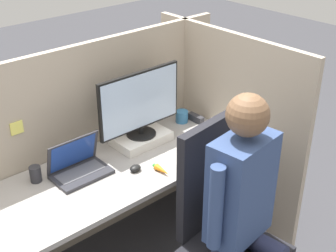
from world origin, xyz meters
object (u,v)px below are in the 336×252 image
object	(u,v)px
laptop	(79,168)
coffee_mug	(182,116)
paper_box	(141,138)
pen_cup	(36,174)
monitor	(140,103)
stapler	(196,118)
person	(246,204)
carrot_toy	(162,170)
office_chair	(222,225)

from	to	relation	value
laptop	coffee_mug	size ratio (longest dim) A/B	3.73
paper_box	pen_cup	bearing A→B (deg)	175.92
monitor	pen_cup	world-z (taller)	monitor
stapler	person	world-z (taller)	person
monitor	carrot_toy	bearing A→B (deg)	-110.54
office_chair	coffee_mug	bearing A→B (deg)	60.47
monitor	office_chair	distance (m)	0.89
carrot_toy	coffee_mug	xyz separation A→B (m)	(0.52, 0.39, 0.02)
coffee_mug	pen_cup	xyz separation A→B (m)	(-1.09, 0.01, 0.01)
laptop	pen_cup	size ratio (longest dim) A/B	3.45
monitor	paper_box	bearing A→B (deg)	-90.00
stapler	carrot_toy	distance (m)	0.68
paper_box	coffee_mug	xyz separation A→B (m)	(0.39, 0.04, 0.01)
paper_box	coffee_mug	world-z (taller)	coffee_mug
person	pen_cup	bearing A→B (deg)	122.41
stapler	carrot_toy	bearing A→B (deg)	-150.97
coffee_mug	carrot_toy	bearing A→B (deg)	-143.14
office_chair	carrot_toy	bearing A→B (deg)	98.76
monitor	pen_cup	bearing A→B (deg)	176.15
stapler	carrot_toy	xyz separation A→B (m)	(-0.60, -0.33, -0.00)
person	coffee_mug	size ratio (longest dim) A/B	15.91
office_chair	person	xyz separation A→B (m)	(-0.02, -0.16, 0.24)
stapler	carrot_toy	world-z (taller)	stapler
stapler	coffee_mug	distance (m)	0.10
carrot_toy	coffee_mug	bearing A→B (deg)	36.86
monitor	office_chair	bearing A→B (deg)	-95.13
paper_box	carrot_toy	bearing A→B (deg)	-110.69
stapler	coffee_mug	size ratio (longest dim) A/B	1.50
laptop	monitor	bearing A→B (deg)	6.04
monitor	stapler	world-z (taller)	monitor
stapler	person	bearing A→B (deg)	-121.34
monitor	laptop	xyz separation A→B (m)	(-0.49, -0.05, -0.23)
paper_box	monitor	size ratio (longest dim) A/B	0.59
laptop	pen_cup	bearing A→B (deg)	155.22
stapler	pen_cup	distance (m)	1.17
paper_box	stapler	xyz separation A→B (m)	(0.46, -0.02, -0.00)
stapler	person	size ratio (longest dim) A/B	0.09
person	coffee_mug	distance (m)	1.07
coffee_mug	stapler	bearing A→B (deg)	-37.40
monitor	coffee_mug	distance (m)	0.45
person	pen_cup	xyz separation A→B (m)	(-0.62, 0.98, -0.04)
paper_box	pen_cup	world-z (taller)	pen_cup
coffee_mug	pen_cup	world-z (taller)	pen_cup
monitor	stapler	xyz separation A→B (m)	(0.46, -0.02, -0.25)
monitor	office_chair	world-z (taller)	monitor
stapler	coffee_mug	xyz separation A→B (m)	(-0.08, 0.06, 0.02)
carrot_toy	person	bearing A→B (deg)	-85.37
office_chair	coffee_mug	distance (m)	0.95
laptop	office_chair	bearing A→B (deg)	-59.61
office_chair	coffee_mug	xyz separation A→B (m)	(0.46, 0.81, 0.19)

